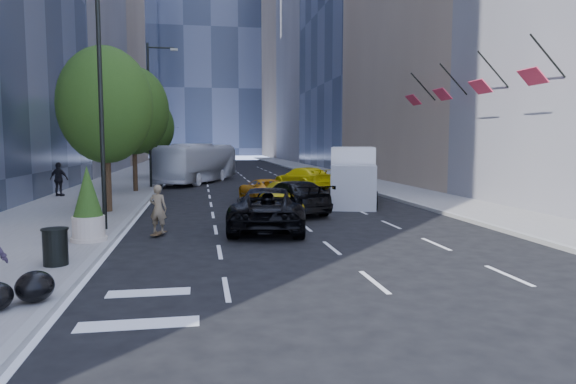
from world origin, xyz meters
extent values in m
plane|color=black|center=(0.00, 0.00, 0.00)|extent=(160.00, 160.00, 0.00)
cube|color=slate|center=(-9.00, 30.00, 0.07)|extent=(6.00, 120.00, 0.15)
cube|color=slate|center=(10.00, 30.00, 0.07)|extent=(4.00, 120.00, 0.15)
cube|color=#2E3547|center=(-22.00, 92.00, 30.00)|extent=(20.00, 28.00, 60.00)
cube|color=gray|center=(22.00, 98.00, 25.00)|extent=(20.00, 24.00, 50.00)
cylinder|color=black|center=(-6.50, 4.00, 5.15)|extent=(0.16, 0.16, 10.00)
cylinder|color=black|center=(-6.50, 22.00, 5.15)|extent=(0.16, 0.16, 10.00)
cylinder|color=black|center=(-5.60, 22.00, 9.85)|extent=(1.80, 0.12, 0.12)
cube|color=#99998C|center=(-4.70, 22.00, 9.75)|extent=(0.50, 0.22, 0.15)
cylinder|color=black|center=(-7.20, 9.00, 1.72)|extent=(0.30, 0.30, 3.15)
ellipsoid|color=#1A360E|center=(-7.20, 9.00, 4.98)|extent=(4.20, 4.20, 5.25)
cylinder|color=black|center=(-7.20, 19.00, 1.84)|extent=(0.30, 0.30, 3.38)
ellipsoid|color=#1A360E|center=(-7.20, 19.00, 5.32)|extent=(4.50, 4.50, 5.62)
cylinder|color=black|center=(-7.20, 32.00, 1.61)|extent=(0.30, 0.30, 2.93)
ellipsoid|color=#1A360E|center=(-7.20, 32.00, 4.63)|extent=(3.90, 3.90, 4.88)
cylinder|color=black|center=(-6.40, 40.00, 2.75)|extent=(0.14, 0.14, 5.20)
imported|color=black|center=(-6.40, 40.00, 4.35)|extent=(2.48, 0.53, 1.00)
cylinder|color=black|center=(11.15, 4.00, 6.85)|extent=(1.75, 0.08, 1.75)
cube|color=#BC2B44|center=(10.50, 4.00, 6.00)|extent=(0.64, 1.30, 0.64)
cylinder|color=black|center=(11.15, 8.00, 6.85)|extent=(1.75, 0.08, 1.75)
cube|color=#BC2B44|center=(10.50, 8.00, 6.00)|extent=(0.64, 1.30, 0.64)
cylinder|color=black|center=(11.15, 12.00, 6.85)|extent=(1.75, 0.08, 1.75)
cube|color=#BC2B44|center=(10.50, 12.00, 6.00)|extent=(0.64, 1.30, 0.64)
cylinder|color=black|center=(11.15, 16.00, 6.85)|extent=(1.75, 0.08, 1.75)
cube|color=#BC2B44|center=(10.50, 16.00, 6.00)|extent=(0.64, 1.30, 0.64)
imported|color=brown|center=(-4.52, 3.00, 0.86)|extent=(0.73, 0.60, 1.71)
imported|color=black|center=(-0.50, 3.74, 0.81)|extent=(3.63, 6.18, 1.61)
imported|color=black|center=(1.20, 8.00, 0.76)|extent=(3.24, 5.60, 1.53)
imported|color=#CEB70A|center=(0.13, 6.50, 0.64)|extent=(2.28, 4.00, 1.28)
imported|color=yellow|center=(1.20, 10.13, 0.67)|extent=(2.63, 4.31, 1.34)
imported|color=orange|center=(0.50, 13.00, 0.64)|extent=(2.90, 4.89, 1.27)
imported|color=#FFEA0D|center=(4.20, 20.50, 0.76)|extent=(4.07, 5.67, 1.53)
imported|color=silver|center=(-3.20, 26.94, 1.59)|extent=(6.78, 11.61, 3.19)
cube|color=silver|center=(5.32, 12.03, 1.76)|extent=(3.41, 4.83, 2.56)
cube|color=gray|center=(4.42, 8.93, 1.09)|extent=(2.63, 2.43, 2.18)
cylinder|color=black|center=(3.35, 8.84, 0.47)|extent=(0.58, 1.00, 0.95)
cylinder|color=black|center=(5.27, 8.28, 0.47)|extent=(0.58, 1.00, 0.95)
cylinder|color=black|center=(4.78, 13.76, 0.47)|extent=(0.58, 1.00, 0.95)
cylinder|color=black|center=(6.70, 13.21, 0.47)|extent=(0.58, 1.00, 0.95)
imported|color=black|center=(-11.20, 16.38, 1.14)|extent=(1.26, 0.87, 1.99)
cylinder|color=black|center=(-6.75, -1.59, 0.61)|extent=(0.61, 0.61, 0.92)
cylinder|color=#BFB19E|center=(-6.60, 1.72, 0.55)|extent=(1.01, 1.01, 0.81)
cone|color=#1A360E|center=(-6.60, 1.72, 1.76)|extent=(0.91, 0.91, 1.61)
ellipsoid|color=black|center=(-6.31, -4.76, 0.46)|extent=(0.73, 0.80, 0.62)
camera|label=1|loc=(-3.04, -15.41, 3.32)|focal=32.00mm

